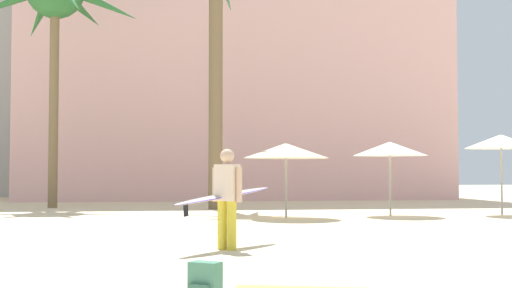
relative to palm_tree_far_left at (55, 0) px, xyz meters
The scene contains 7 objects.
hotel_pink 12.11m from the palm_tree_far_left, 50.69° to the left, with size 20.47×9.20×14.43m, color beige.
palm_tree_far_left is the anchor object (origin of this frame).
cafe_umbrella_0 16.46m from the palm_tree_far_left, 23.56° to the right, with size 2.16×2.16×2.45m.
cafe_umbrella_1 11.55m from the palm_tree_far_left, 41.38° to the right, with size 2.46×2.46×2.13m.
cafe_umbrella_3 13.61m from the palm_tree_far_left, 29.34° to the right, with size 2.23×2.23×2.21m.
backpack 20.70m from the palm_tree_far_left, 76.63° to the right, with size 0.35×0.34×0.42m.
person_far_right 16.40m from the palm_tree_far_left, 69.98° to the right, with size 2.04×2.27×1.69m.
Camera 1 is at (-0.43, -5.04, 1.30)m, focal length 47.08 mm.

